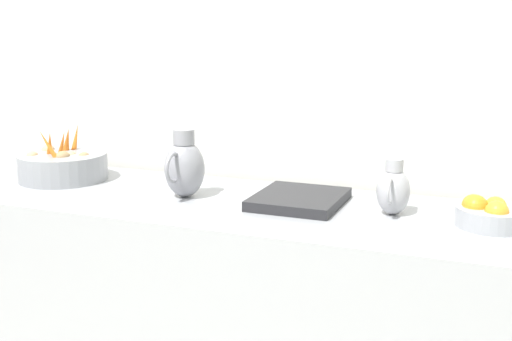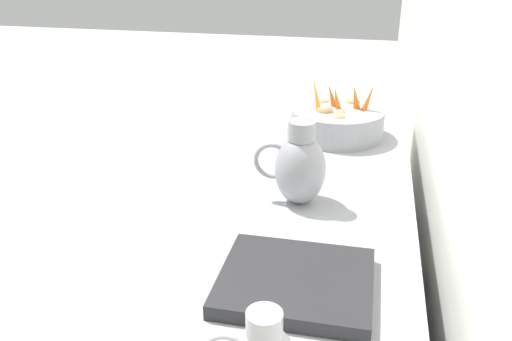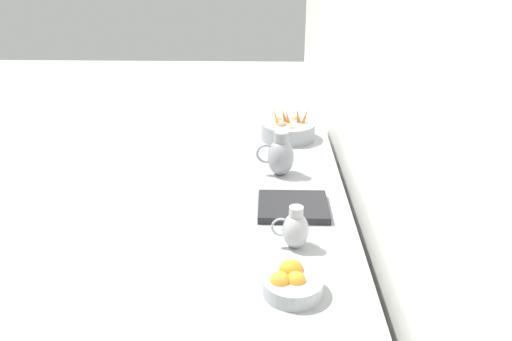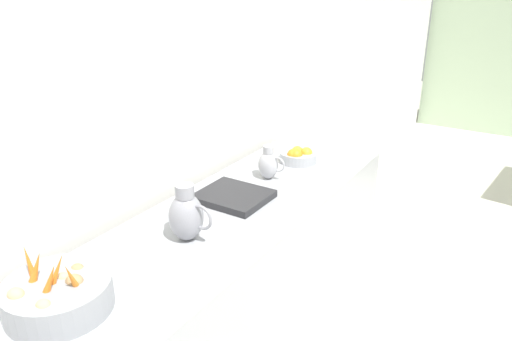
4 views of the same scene
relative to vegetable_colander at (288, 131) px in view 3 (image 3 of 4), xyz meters
name	(u,v)px [view 3 (image 3 of 4)]	position (x,y,z in m)	size (l,w,h in m)	color
ground_plane	(33,326)	(1.56, 0.82, -1.00)	(16.68, 16.68, 0.00)	beige
tile_wall_left	(399,115)	(-0.39, 1.27, 0.50)	(0.10, 9.61, 3.00)	white
prep_counter	(279,260)	(0.07, 0.77, -0.53)	(0.68, 2.66, 0.94)	#9EA0A5
vegetable_colander	(288,131)	(0.00, 0.00, 0.00)	(0.36, 0.36, 0.23)	gray
orange_bowl	(292,282)	(0.04, 1.67, -0.02)	(0.23, 0.23, 0.10)	#9EA0A5
metal_pitcher_tall	(280,156)	(0.06, 0.60, 0.06)	(0.21, 0.15, 0.25)	gray
metal_pitcher_short	(295,229)	(0.02, 1.36, 0.03)	(0.16, 0.11, 0.19)	#A3A3A8
counter_sink_basin	(293,207)	(0.01, 1.03, -0.04)	(0.34, 0.30, 0.04)	#232326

